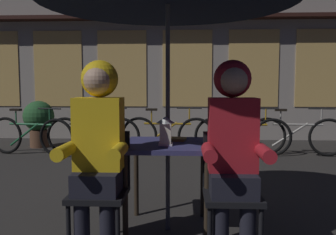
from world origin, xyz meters
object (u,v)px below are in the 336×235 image
(chair_right, at_px, (231,185))
(potted_plant, at_px, (39,120))
(lantern, at_px, (166,130))
(bicycle_second, at_px, (93,135))
(bicycle_third, at_px, (167,135))
(chair_left, at_px, (101,184))
(bicycle_fifth, at_px, (297,136))
(person_left_hooded, at_px, (98,137))
(book, at_px, (174,139))
(person_right_hooded, at_px, (233,138))
(bicycle_nearest, at_px, (30,135))
(cafe_table, at_px, (168,155))
(bicycle_fourth, at_px, (242,136))

(chair_right, bearing_deg, potted_plant, 126.78)
(potted_plant, bearing_deg, lantern, -56.00)
(bicycle_second, relative_size, bicycle_third, 1.00)
(lantern, bearing_deg, chair_left, -150.82)
(bicycle_third, bearing_deg, lantern, -87.38)
(bicycle_third, distance_m, bicycle_fifth, 2.27)
(person_left_hooded, height_order, book, person_left_hooded)
(person_left_hooded, distance_m, person_right_hooded, 0.96)
(bicycle_nearest, bearing_deg, bicycle_second, 5.51)
(cafe_table, height_order, lantern, lantern)
(person_right_hooded, bearing_deg, bicycle_third, 99.80)
(lantern, xyz_separation_m, bicycle_second, (-1.47, 3.34, -0.51))
(bicycle_second, xyz_separation_m, bicycle_fourth, (2.63, 0.04, 0.00))
(bicycle_nearest, relative_size, potted_plant, 1.80)
(bicycle_second, bearing_deg, person_right_hooded, -61.82)
(bicycle_fifth, bearing_deg, person_left_hooded, -124.58)
(bicycle_third, height_order, bicycle_fourth, same)
(bicycle_fifth, xyz_separation_m, potted_plant, (-4.84, 0.64, 0.20))
(book, bearing_deg, chair_right, -40.28)
(chair_right, distance_m, bicycle_second, 4.11)
(cafe_table, relative_size, person_right_hooded, 0.53)
(bicycle_fifth, bearing_deg, chair_right, -113.70)
(bicycle_fifth, bearing_deg, potted_plant, 172.47)
(bicycle_third, bearing_deg, bicycle_fifth, -0.72)
(chair_left, xyz_separation_m, person_right_hooded, (0.96, -0.06, 0.36))
(bicycle_third, height_order, book, bicycle_third)
(person_right_hooded, xyz_separation_m, book, (-0.43, 0.57, -0.09))
(bicycle_nearest, distance_m, bicycle_fourth, 3.71)
(bicycle_second, distance_m, bicycle_third, 1.32)
(cafe_table, distance_m, bicycle_fourth, 3.48)
(potted_plant, bearing_deg, bicycle_third, -13.35)
(chair_left, bearing_deg, bicycle_fourth, 66.00)
(lantern, height_order, bicycle_nearest, lantern)
(book, bearing_deg, person_right_hooded, -43.24)
(person_right_hooded, xyz_separation_m, bicycle_fifth, (1.61, 3.74, -0.50))
(chair_right, xyz_separation_m, person_right_hooded, (0.00, -0.06, 0.36))
(person_right_hooded, distance_m, bicycle_second, 4.19)
(chair_left, relative_size, bicycle_third, 0.52)
(bicycle_fourth, relative_size, potted_plant, 1.82)
(bicycle_second, distance_m, bicycle_fourth, 2.63)
(cafe_table, relative_size, bicycle_fifth, 0.44)
(bicycle_fifth, xyz_separation_m, book, (-2.05, -3.17, 0.41))
(chair_left, distance_m, bicycle_second, 3.75)
(person_right_hooded, relative_size, bicycle_fourth, 0.83)
(person_right_hooded, bearing_deg, bicycle_nearest, 130.53)
(chair_left, relative_size, bicycle_nearest, 0.53)
(person_right_hooded, height_order, book, person_right_hooded)
(book, bearing_deg, chair_left, -126.58)
(bicycle_fourth, bearing_deg, chair_right, -100.31)
(cafe_table, bearing_deg, bicycle_nearest, 129.29)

